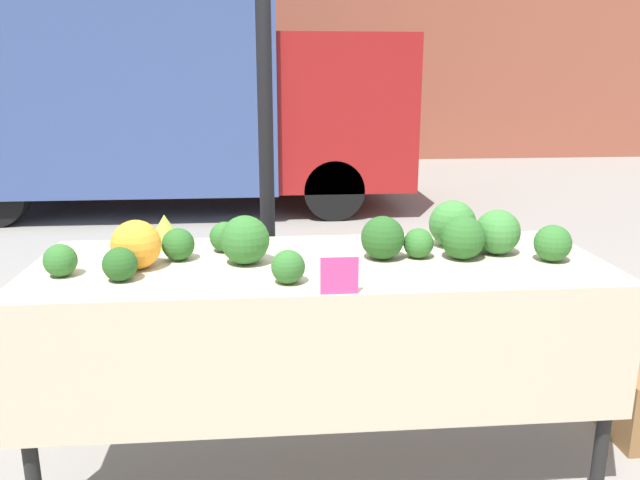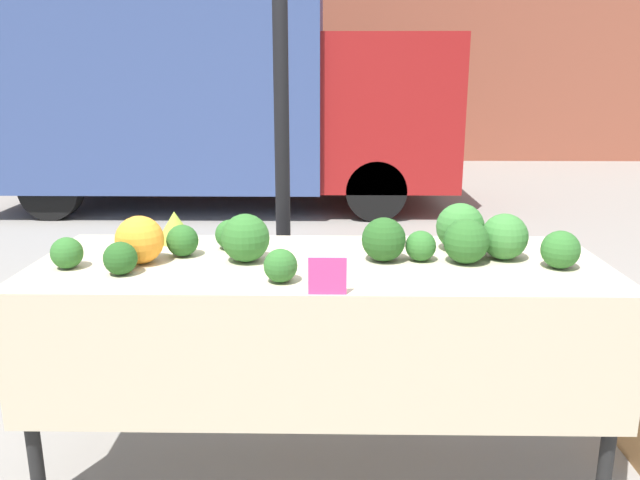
{
  "view_description": "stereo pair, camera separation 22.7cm",
  "coord_description": "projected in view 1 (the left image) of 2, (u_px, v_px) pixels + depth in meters",
  "views": [
    {
      "loc": [
        -0.19,
        -2.19,
        1.48
      ],
      "look_at": [
        0.0,
        0.0,
        0.9
      ],
      "focal_mm": 35.0,
      "sensor_mm": 36.0,
      "label": 1
    },
    {
      "loc": [
        0.04,
        -2.2,
        1.48
      ],
      "look_at": [
        0.0,
        0.0,
        0.9
      ],
      "focal_mm": 35.0,
      "sensor_mm": 36.0,
      "label": 2
    }
  ],
  "objects": [
    {
      "name": "orange_cauliflower",
      "position": [
        136.0,
        245.0,
        2.18
      ],
      "size": [
        0.17,
        0.17,
        0.17
      ],
      "color": "orange",
      "rests_on": "market_table"
    },
    {
      "name": "ground_plane",
      "position": [
        320.0,
        457.0,
        2.51
      ],
      "size": [
        40.0,
        40.0,
        0.0
      ],
      "primitive_type": "plane",
      "color": "gray"
    },
    {
      "name": "price_sign",
      "position": [
        339.0,
        276.0,
        1.93
      ],
      "size": [
        0.12,
        0.01,
        0.12
      ],
      "color": "#E53D84",
      "rests_on": "market_table"
    },
    {
      "name": "broccoli_head_6",
      "position": [
        245.0,
        240.0,
        2.24
      ],
      "size": [
        0.18,
        0.18,
        0.18
      ],
      "color": "#2D6628",
      "rests_on": "market_table"
    },
    {
      "name": "broccoli_head_4",
      "position": [
        120.0,
        264.0,
        2.06
      ],
      "size": [
        0.11,
        0.11,
        0.11
      ],
      "color": "#23511E",
      "rests_on": "market_table"
    },
    {
      "name": "broccoli_head_7",
      "position": [
        418.0,
        243.0,
        2.32
      ],
      "size": [
        0.11,
        0.11,
        0.11
      ],
      "color": "#2D6628",
      "rests_on": "market_table"
    },
    {
      "name": "broccoli_head_1",
      "position": [
        383.0,
        238.0,
        2.3
      ],
      "size": [
        0.16,
        0.16,
        0.16
      ],
      "color": "#23511E",
      "rests_on": "market_table"
    },
    {
      "name": "parked_truck",
      "position": [
        160.0,
        90.0,
        7.08
      ],
      "size": [
        5.17,
        2.24,
        2.55
      ],
      "color": "#384C84",
      "rests_on": "ground_plane"
    },
    {
      "name": "broccoli_head_9",
      "position": [
        498.0,
        232.0,
        2.37
      ],
      "size": [
        0.17,
        0.17,
        0.17
      ],
      "color": "#387533",
      "rests_on": "market_table"
    },
    {
      "name": "broccoli_head_0",
      "position": [
        553.0,
        243.0,
        2.28
      ],
      "size": [
        0.14,
        0.14,
        0.14
      ],
      "color": "#2D6628",
      "rests_on": "market_table"
    },
    {
      "name": "broccoli_head_8",
      "position": [
        452.0,
        224.0,
        2.47
      ],
      "size": [
        0.19,
        0.19,
        0.19
      ],
      "color": "#387533",
      "rests_on": "market_table"
    },
    {
      "name": "broccoli_head_10",
      "position": [
        178.0,
        244.0,
        2.29
      ],
      "size": [
        0.12,
        0.12,
        0.12
      ],
      "color": "#285B23",
      "rests_on": "market_table"
    },
    {
      "name": "broccoli_head_11",
      "position": [
        288.0,
        267.0,
        2.04
      ],
      "size": [
        0.11,
        0.11,
        0.11
      ],
      "color": "#2D6628",
      "rests_on": "market_table"
    },
    {
      "name": "broccoli_head_2",
      "position": [
        225.0,
        237.0,
        2.41
      ],
      "size": [
        0.12,
        0.12,
        0.12
      ],
      "color": "#2D6628",
      "rests_on": "market_table"
    },
    {
      "name": "broccoli_head_5",
      "position": [
        463.0,
        238.0,
        2.3
      ],
      "size": [
        0.16,
        0.16,
        0.16
      ],
      "color": "#285B23",
      "rests_on": "market_table"
    },
    {
      "name": "market_table",
      "position": [
        322.0,
        294.0,
        2.26
      ],
      "size": [
        2.09,
        0.75,
        0.82
      ],
      "color": "beige",
      "rests_on": "ground_plane"
    },
    {
      "name": "romanesco_head",
      "position": [
        165.0,
        230.0,
        2.49
      ],
      "size": [
        0.16,
        0.16,
        0.13
      ],
      "color": "#93B238",
      "rests_on": "market_table"
    },
    {
      "name": "building_facade",
      "position": [
        273.0,
        3.0,
        10.93
      ],
      "size": [
        16.0,
        0.6,
        5.46
      ],
      "color": "brown",
      "rests_on": "ground_plane"
    },
    {
      "name": "tent_pole",
      "position": [
        265.0,
        121.0,
        2.85
      ],
      "size": [
        0.07,
        0.07,
        2.57
      ],
      "color": "black",
      "rests_on": "ground_plane"
    },
    {
      "name": "broccoli_head_3",
      "position": [
        60.0,
        260.0,
        2.11
      ],
      "size": [
        0.11,
        0.11,
        0.11
      ],
      "color": "#2D6628",
      "rests_on": "market_table"
    }
  ]
}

